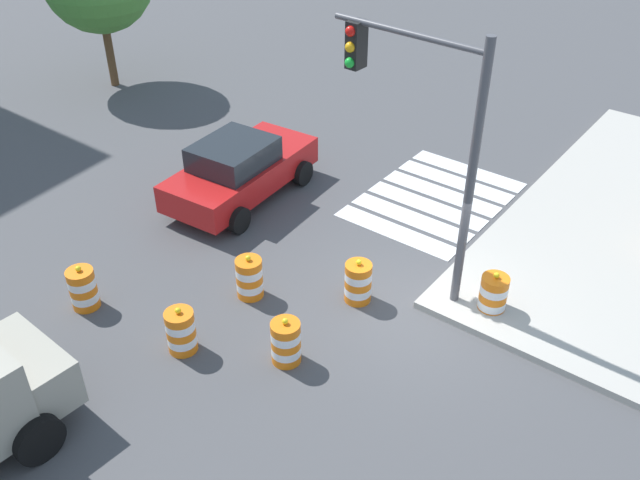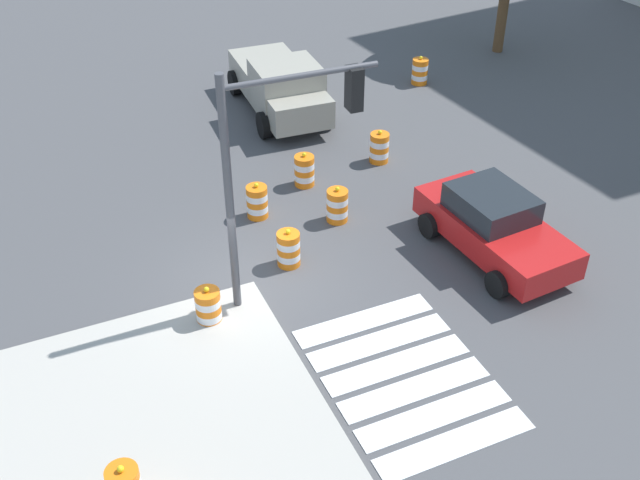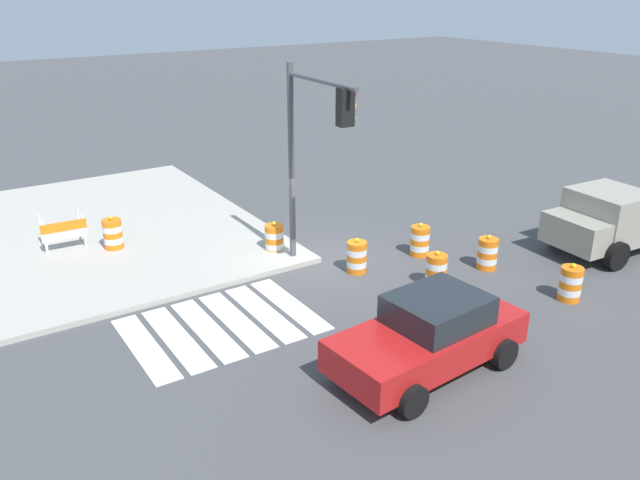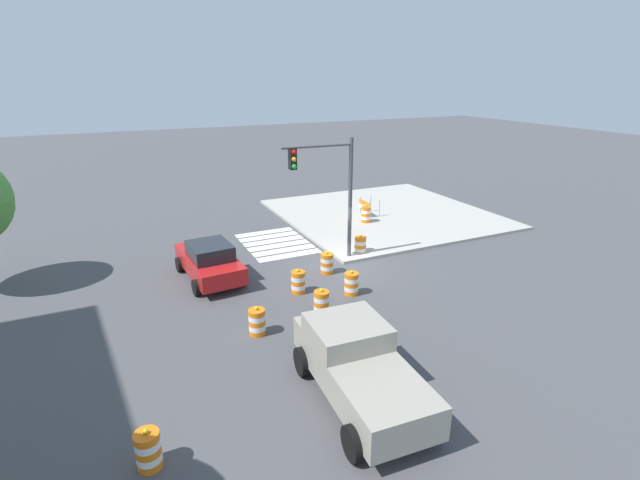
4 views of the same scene
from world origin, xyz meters
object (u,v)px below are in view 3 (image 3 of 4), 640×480
Objects in this scene: traffic_barrel_lane_center at (274,239)px; traffic_barrel_on_sidewalk at (113,234)px; pickup_truck at (620,218)px; traffic_barrel_far_curb at (436,270)px; traffic_barrel_median_near at (570,284)px; traffic_barrel_near_corner at (487,253)px; construction_barricade at (63,230)px; sports_car at (430,334)px; traffic_barrel_crosswalk_end at (357,257)px; traffic_barrel_median_far at (420,241)px; traffic_light_pole at (312,136)px.

traffic_barrel_on_sidewalk reaches higher than traffic_barrel_lane_center.
pickup_truck is 5.15× the size of traffic_barrel_far_curb.
pickup_truck is at bearing 171.10° from traffic_barrel_far_curb.
traffic_barrel_median_near is (4.10, 1.45, -0.52)m from pickup_truck.
traffic_barrel_on_sidewalk is (8.56, -6.88, 0.15)m from traffic_barrel_near_corner.
construction_barricade is (5.25, -3.44, 0.27)m from traffic_barrel_lane_center.
traffic_barrel_near_corner is at bearing -148.70° from sports_car.
traffic_barrel_crosswalk_end is at bearing -50.47° from traffic_barrel_median_near.
traffic_barrel_median_far is at bearing -119.24° from traffic_barrel_far_curb.
traffic_barrel_lane_center is (-0.29, -7.15, -0.36)m from sports_car.
traffic_barrel_median_far is 9.16m from traffic_barrel_on_sidewalk.
traffic_barrel_lane_center is (4.87, -6.74, 0.00)m from traffic_barrel_median_near.
traffic_light_pole is (-5.43, 5.31, 3.19)m from construction_barricade.
traffic_light_pole reaches higher than traffic_barrel_crosswalk_end.
pickup_truck is 5.15× the size of traffic_barrel_on_sidewalk.
traffic_barrel_crosswalk_end is 8.77m from construction_barricade.
traffic_light_pole is at bearing -28.23° from traffic_barrel_near_corner.
traffic_light_pole is (-0.46, -5.28, 3.10)m from sports_car.
traffic_barrel_on_sidewalk is 0.19× the size of traffic_light_pole.
sports_car is 10.51m from traffic_barrel_on_sidewalk.
traffic_barrel_crosswalk_end is 1.00× the size of traffic_barrel_lane_center.
traffic_barrel_far_curb is (2.32, -2.45, 0.00)m from traffic_barrel_median_near.
traffic_barrel_median_far is (1.30, -4.29, 0.00)m from traffic_barrel_median_near.
traffic_barrel_near_corner is (4.42, -1.08, -0.52)m from pickup_truck.
traffic_barrel_near_corner is 2.00m from traffic_barrel_far_curb.
traffic_barrel_on_sidewalk reaches higher than traffic_barrel_far_curb.
traffic_barrel_far_curb is at bearing 133.32° from traffic_barrel_on_sidewalk.
traffic_barrel_median_near is 1.00× the size of traffic_barrel_lane_center.
sports_car reaches higher than traffic_barrel_far_curb.
traffic_barrel_median_far is 1.00× the size of traffic_barrel_far_curb.
traffic_light_pole is (1.11, -0.54, 3.46)m from traffic_barrel_crosswalk_end.
traffic_barrel_near_corner is 6.20m from traffic_barrel_lane_center.
traffic_barrel_median_near is 7.60m from traffic_light_pole.
traffic_barrel_lane_center is at bearing -34.39° from traffic_barrel_median_far.
traffic_barrel_far_curb is at bearing 2.15° from traffic_barrel_near_corner.
traffic_barrel_crosswalk_end is 2.26m from traffic_barrel_far_curb.
traffic_barrel_on_sidewalk is (6.56, -6.96, 0.15)m from traffic_barrel_far_curb.
construction_barricade is 8.23m from traffic_light_pole.
traffic_barrel_near_corner is 1.00× the size of traffic_barrel_crosswalk_end.
traffic_barrel_median_near and traffic_barrel_far_curb have the same top height.
traffic_barrel_lane_center is 1.00× the size of traffic_barrel_on_sidewalk.
pickup_truck reaches higher than traffic_barrel_crosswalk_end.
construction_barricade is (8.82, -5.89, 0.27)m from traffic_barrel_median_far.
sports_car reaches higher than traffic_barrel_median_far.
traffic_barrel_median_near is 1.00× the size of traffic_barrel_median_far.
construction_barricade reaches higher than traffic_barrel_median_near.
sports_car is 4.34× the size of traffic_barrel_on_sidewalk.
traffic_barrel_on_sidewalk reaches higher than traffic_barrel_crosswalk_end.
traffic_barrel_lane_center is at bearing -54.14° from traffic_barrel_median_near.
pickup_truck is 9.88m from traffic_light_pole.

